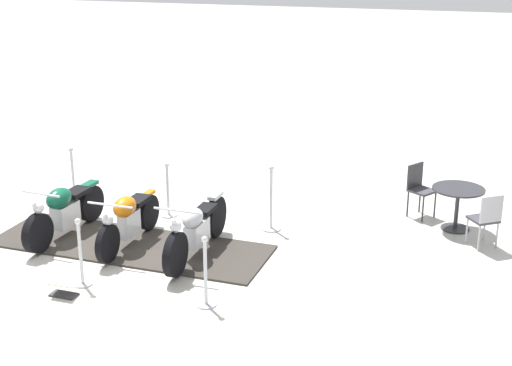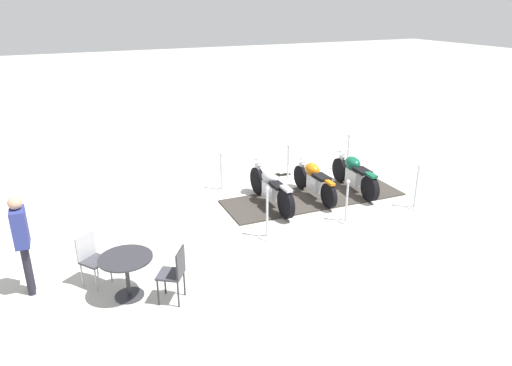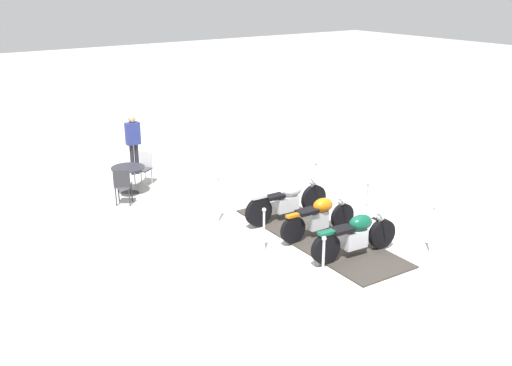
# 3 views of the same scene
# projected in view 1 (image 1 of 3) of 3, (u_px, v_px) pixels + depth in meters

# --- Properties ---
(ground_plane) EXTENTS (80.00, 80.00, 0.00)m
(ground_plane) POSITION_uv_depth(u_px,v_px,m) (131.00, 246.00, 12.10)
(ground_plane) COLOR beige
(display_platform) EXTENTS (4.64, 1.67, 0.03)m
(display_platform) POSITION_uv_depth(u_px,v_px,m) (130.00, 245.00, 12.09)
(display_platform) COLOR #38332D
(display_platform) RESTS_ON ground_plane
(motorcycle_forest) EXTENTS (0.70, 2.12, 0.94)m
(motorcycle_forest) POSITION_uv_depth(u_px,v_px,m) (64.00, 210.00, 12.28)
(motorcycle_forest) COLOR black
(motorcycle_forest) RESTS_ON display_platform
(motorcycle_copper) EXTENTS (0.78, 2.02, 0.90)m
(motorcycle_copper) POSITION_uv_depth(u_px,v_px,m) (128.00, 218.00, 11.90)
(motorcycle_copper) COLOR black
(motorcycle_copper) RESTS_ON display_platform
(motorcycle_chrome) EXTENTS (0.77, 2.31, 1.00)m
(motorcycle_chrome) POSITION_uv_depth(u_px,v_px,m) (196.00, 229.00, 11.55)
(motorcycle_chrome) COLOR black
(motorcycle_chrome) RESTS_ON display_platform
(stanchion_left_mid) EXTENTS (0.32, 0.32, 1.01)m
(stanchion_left_mid) POSITION_uv_depth(u_px,v_px,m) (168.00, 198.00, 13.30)
(stanchion_left_mid) COLOR silver
(stanchion_left_mid) RESTS_ON ground_plane
(stanchion_left_front) EXTENTS (0.32, 0.32, 1.11)m
(stanchion_left_front) POSITION_uv_depth(u_px,v_px,m) (74.00, 185.00, 13.88)
(stanchion_left_front) COLOR silver
(stanchion_left_front) RESTS_ON ground_plane
(stanchion_right_rear) EXTENTS (0.28, 0.28, 1.03)m
(stanchion_right_rear) POSITION_uv_depth(u_px,v_px,m) (206.00, 281.00, 10.08)
(stanchion_right_rear) COLOR silver
(stanchion_right_rear) RESTS_ON ground_plane
(stanchion_left_rear) EXTENTS (0.36, 0.36, 1.15)m
(stanchion_left_rear) POSITION_uv_depth(u_px,v_px,m) (271.00, 210.00, 12.69)
(stanchion_left_rear) COLOR silver
(stanchion_left_rear) RESTS_ON ground_plane
(stanchion_right_mid) EXTENTS (0.29, 0.29, 1.03)m
(stanchion_right_mid) POSITION_uv_depth(u_px,v_px,m) (81.00, 261.00, 10.68)
(stanchion_right_mid) COLOR silver
(stanchion_right_mid) RESTS_ON ground_plane
(info_placard) EXTENTS (0.39, 0.27, 0.22)m
(info_placard) POSITION_uv_depth(u_px,v_px,m) (64.00, 291.00, 10.44)
(info_placard) COLOR #333338
(info_placard) RESTS_ON ground_plane
(cafe_table) EXTENTS (0.89, 0.89, 0.75)m
(cafe_table) POSITION_uv_depth(u_px,v_px,m) (458.00, 198.00, 12.61)
(cafe_table) COLOR #2D2D33
(cafe_table) RESTS_ON ground_plane
(cafe_chair_near_table) EXTENTS (0.55, 0.55, 0.96)m
(cafe_chair_near_table) POSITION_uv_depth(u_px,v_px,m) (419.00, 186.00, 13.22)
(cafe_chair_near_table) COLOR #2D2D33
(cafe_chair_near_table) RESTS_ON ground_plane
(cafe_chair_across_table) EXTENTS (0.56, 0.56, 0.93)m
(cafe_chair_across_table) POSITION_uv_depth(u_px,v_px,m) (486.00, 217.00, 11.89)
(cafe_chair_across_table) COLOR #B7B7BC
(cafe_chair_across_table) RESTS_ON ground_plane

